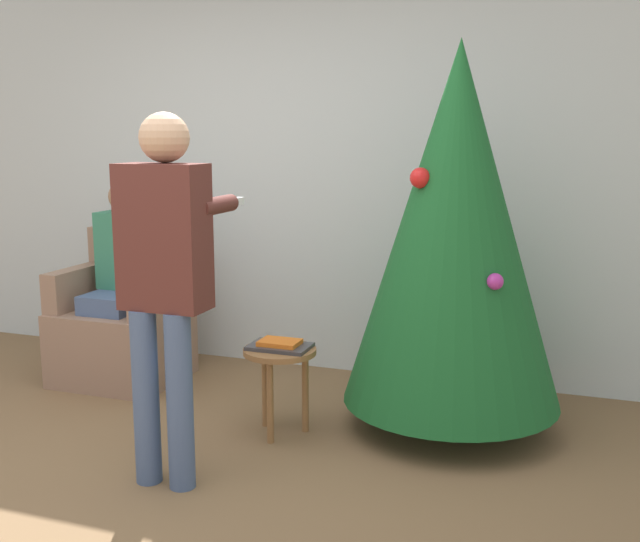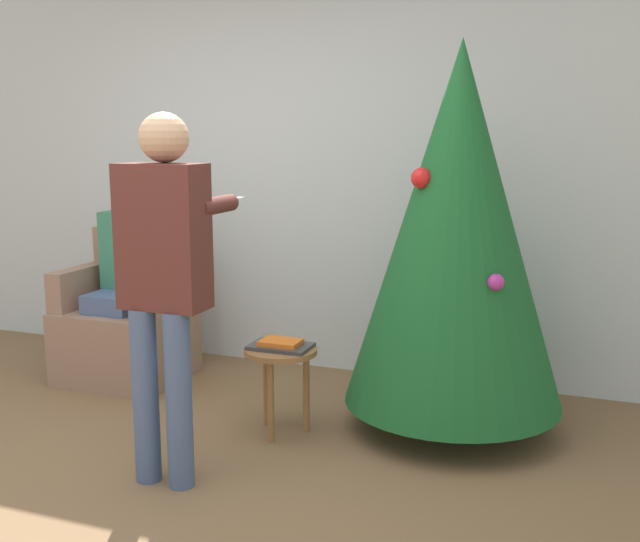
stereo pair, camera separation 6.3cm
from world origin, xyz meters
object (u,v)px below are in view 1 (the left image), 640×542
(armchair, at_px, (125,325))
(side_stool, at_px, (280,363))
(christmas_tree, at_px, (455,226))
(person_seated, at_px, (120,272))
(person_standing, at_px, (165,267))

(armchair, distance_m, side_stool, 1.42)
(christmas_tree, xyz_separation_m, armchair, (-2.16, 0.13, -0.76))
(person_seated, bearing_deg, christmas_tree, -2.83)
(christmas_tree, relative_size, person_seated, 1.60)
(christmas_tree, bearing_deg, side_stool, -154.97)
(armchair, height_order, person_seated, person_seated)
(person_seated, bearing_deg, side_stool, -20.79)
(christmas_tree, distance_m, side_stool, 1.18)
(side_stool, bearing_deg, armchair, 158.33)
(armchair, height_order, person_standing, person_standing)
(armchair, relative_size, side_stool, 2.04)
(armchair, bearing_deg, person_standing, -48.77)
(christmas_tree, xyz_separation_m, side_stool, (-0.84, -0.39, -0.72))
(person_seated, relative_size, side_stool, 2.73)
(christmas_tree, xyz_separation_m, person_seated, (-2.16, 0.11, -0.39))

